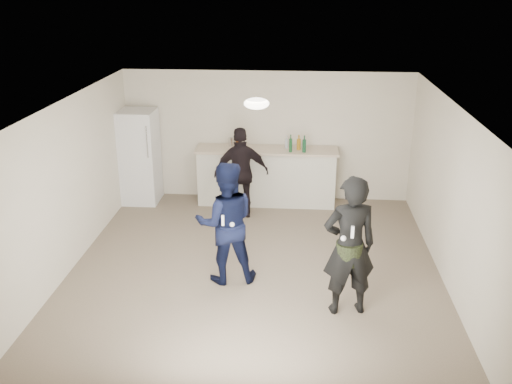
# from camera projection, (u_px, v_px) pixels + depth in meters

# --- Properties ---
(floor) EXTENTS (6.00, 6.00, 0.00)m
(floor) POSITION_uv_depth(u_px,v_px,m) (255.00, 268.00, 8.63)
(floor) COLOR #6B5B4C
(floor) RESTS_ON ground
(ceiling) EXTENTS (6.00, 6.00, 0.00)m
(ceiling) POSITION_uv_depth(u_px,v_px,m) (255.00, 104.00, 7.75)
(ceiling) COLOR silver
(ceiling) RESTS_ON wall_back
(wall_back) EXTENTS (6.00, 0.00, 6.00)m
(wall_back) POSITION_uv_depth(u_px,v_px,m) (267.00, 136.00, 10.99)
(wall_back) COLOR beige
(wall_back) RESTS_ON floor
(wall_front) EXTENTS (6.00, 0.00, 6.00)m
(wall_front) POSITION_uv_depth(u_px,v_px,m) (230.00, 301.00, 5.39)
(wall_front) COLOR beige
(wall_front) RESTS_ON floor
(wall_left) EXTENTS (0.00, 6.00, 6.00)m
(wall_left) POSITION_uv_depth(u_px,v_px,m) (69.00, 185.00, 8.39)
(wall_left) COLOR beige
(wall_left) RESTS_ON floor
(wall_right) EXTENTS (0.00, 6.00, 6.00)m
(wall_right) POSITION_uv_depth(u_px,v_px,m) (450.00, 196.00, 7.99)
(wall_right) COLOR beige
(wall_right) RESTS_ON floor
(counter) EXTENTS (2.60, 0.56, 1.05)m
(counter) POSITION_uv_depth(u_px,v_px,m) (267.00, 177.00, 10.93)
(counter) COLOR beige
(counter) RESTS_ON floor
(counter_top) EXTENTS (2.68, 0.64, 0.04)m
(counter_top) POSITION_uv_depth(u_px,v_px,m) (267.00, 150.00, 10.74)
(counter_top) COLOR beige
(counter_top) RESTS_ON counter
(fridge) EXTENTS (0.70, 0.70, 1.80)m
(fridge) POSITION_uv_depth(u_px,v_px,m) (139.00, 157.00, 10.91)
(fridge) COLOR silver
(fridge) RESTS_ON floor
(fridge_handle) EXTENTS (0.02, 0.02, 0.60)m
(fridge_handle) POSITION_uv_depth(u_px,v_px,m) (147.00, 142.00, 10.41)
(fridge_handle) COLOR #B9B9BD
(fridge_handle) RESTS_ON fridge
(ceiling_dome) EXTENTS (0.36, 0.36, 0.16)m
(ceiling_dome) POSITION_uv_depth(u_px,v_px,m) (257.00, 103.00, 8.04)
(ceiling_dome) COLOR white
(ceiling_dome) RESTS_ON ceiling
(shaker) EXTENTS (0.08, 0.08, 0.17)m
(shaker) POSITION_uv_depth(u_px,v_px,m) (231.00, 142.00, 10.88)
(shaker) COLOR silver
(shaker) RESTS_ON counter_top
(man) EXTENTS (0.98, 0.83, 1.78)m
(man) POSITION_uv_depth(u_px,v_px,m) (226.00, 223.00, 8.00)
(man) COLOR #101844
(man) RESTS_ON floor
(woman) EXTENTS (0.76, 0.58, 1.88)m
(woman) POSITION_uv_depth(u_px,v_px,m) (349.00, 246.00, 7.19)
(woman) COLOR black
(woman) RESTS_ON floor
(camo_shorts) EXTENTS (0.34, 0.34, 0.28)m
(camo_shorts) POSITION_uv_depth(u_px,v_px,m) (349.00, 253.00, 7.22)
(camo_shorts) COLOR #253217
(camo_shorts) RESTS_ON woman
(spectator) EXTENTS (1.04, 0.60, 1.67)m
(spectator) POSITION_uv_depth(u_px,v_px,m) (241.00, 173.00, 10.20)
(spectator) COLOR black
(spectator) RESTS_ON floor
(remote_man) EXTENTS (0.04, 0.04, 0.15)m
(remote_man) POSITION_uv_depth(u_px,v_px,m) (223.00, 220.00, 7.68)
(remote_man) COLOR white
(remote_man) RESTS_ON man
(nunchuk_man) EXTENTS (0.07, 0.07, 0.07)m
(nunchuk_man) POSITION_uv_depth(u_px,v_px,m) (232.00, 224.00, 7.72)
(nunchuk_man) COLOR white
(nunchuk_man) RESTS_ON man
(remote_woman) EXTENTS (0.04, 0.04, 0.15)m
(remote_woman) POSITION_uv_depth(u_px,v_px,m) (352.00, 232.00, 6.85)
(remote_woman) COLOR white
(remote_woman) RESTS_ON woman
(nunchuk_woman) EXTENTS (0.07, 0.07, 0.07)m
(nunchuk_woman) POSITION_uv_depth(u_px,v_px,m) (343.00, 238.00, 6.92)
(nunchuk_woman) COLOR white
(nunchuk_woman) RESTS_ON woman
(bottle_cluster) EXTENTS (1.33, 0.32, 0.25)m
(bottle_cluster) POSITION_uv_depth(u_px,v_px,m) (283.00, 144.00, 10.64)
(bottle_cluster) COLOR #134326
(bottle_cluster) RESTS_ON counter_top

